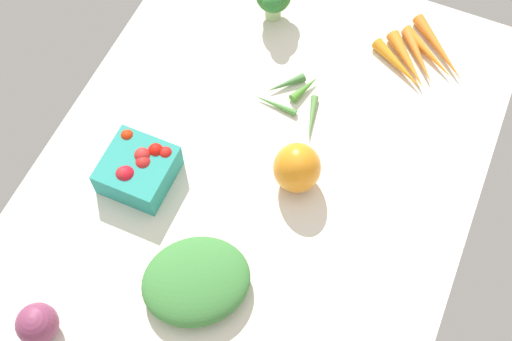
% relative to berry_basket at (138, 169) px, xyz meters
% --- Properties ---
extents(tablecloth, '(1.04, 0.76, 0.02)m').
position_rel_berry_basket_xyz_m(tablecloth, '(0.09, -0.19, -0.04)').
color(tablecloth, silver).
rests_on(tablecloth, ground).
extents(berry_basket, '(0.12, 0.12, 0.07)m').
position_rel_berry_basket_xyz_m(berry_basket, '(0.00, 0.00, 0.00)').
color(berry_basket, teal).
rests_on(berry_basket, tablecloth).
extents(okra_pile, '(0.15, 0.14, 0.02)m').
position_rel_berry_basket_xyz_m(okra_pile, '(0.27, -0.19, -0.02)').
color(okra_pile, '#49893B').
rests_on(okra_pile, tablecloth).
extents(bell_pepper_orange, '(0.08, 0.08, 0.10)m').
position_rel_berry_basket_xyz_m(bell_pepper_orange, '(0.10, -0.26, 0.02)').
color(bell_pepper_orange, orange).
rests_on(bell_pepper_orange, tablecloth).
extents(red_onion_center, '(0.07, 0.07, 0.07)m').
position_rel_berry_basket_xyz_m(red_onion_center, '(-0.31, 0.01, 0.00)').
color(red_onion_center, '#813657').
rests_on(red_onion_center, tablecloth).
extents(leafy_greens_clump, '(0.23, 0.23, 0.05)m').
position_rel_berry_basket_xyz_m(leafy_greens_clump, '(-0.14, -0.18, -0.01)').
color(leafy_greens_clump, '#3D813B').
rests_on(leafy_greens_clump, tablecloth).
extents(carrot_bunch, '(0.18, 0.19, 0.03)m').
position_rel_berry_basket_xyz_m(carrot_bunch, '(0.45, -0.38, -0.02)').
color(carrot_bunch, orange).
rests_on(carrot_bunch, tablecloth).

